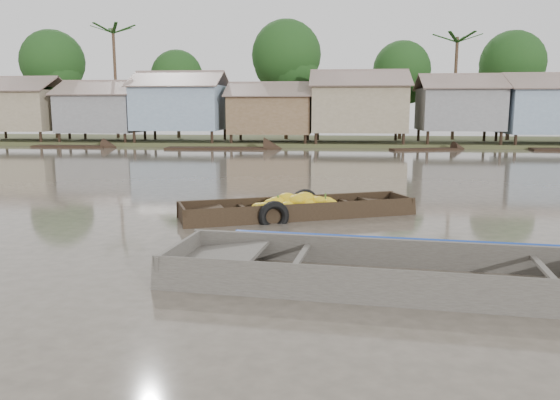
{
  "coord_description": "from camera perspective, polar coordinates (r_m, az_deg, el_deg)",
  "views": [
    {
      "loc": [
        0.68,
        -10.4,
        2.74
      ],
      "look_at": [
        -0.4,
        0.95,
        0.8
      ],
      "focal_mm": 35.0,
      "sensor_mm": 36.0,
      "label": 1
    }
  ],
  "objects": [
    {
      "name": "banana_boat",
      "position": [
        13.87,
        1.6,
        -0.98
      ],
      "size": [
        6.08,
        3.57,
        0.85
      ],
      "rotation": [
        0.0,
        0.0,
        0.39
      ],
      "color": "black",
      "rests_on": "ground"
    },
    {
      "name": "viewer_boat",
      "position": [
        8.85,
        14.26,
        -8.22
      ],
      "size": [
        8.15,
        2.94,
        0.64
      ],
      "rotation": [
        0.0,
        0.0,
        -0.11
      ],
      "color": "#403C36",
      "rests_on": "ground"
    },
    {
      "name": "riverbank",
      "position": [
        42.33,
        8.8,
        10.01
      ],
      "size": [
        120.0,
        12.47,
        10.22
      ],
      "color": "#384723",
      "rests_on": "ground"
    },
    {
      "name": "ground",
      "position": [
        10.77,
        1.67,
        -5.08
      ],
      "size": [
        120.0,
        120.0,
        0.0
      ],
      "primitive_type": "plane",
      "color": "#4A4439",
      "rests_on": "ground"
    },
    {
      "name": "distant_boats",
      "position": [
        35.0,
        14.33,
        4.8
      ],
      "size": [
        47.34,
        15.44,
        0.35
      ],
      "color": "black",
      "rests_on": "ground"
    }
  ]
}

